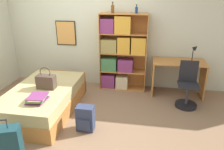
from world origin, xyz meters
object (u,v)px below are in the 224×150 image
at_px(bed, 44,99).
at_px(desk_lamp, 195,51).
at_px(bottle_green, 113,9).
at_px(bottle_brown, 136,10).
at_px(handbag, 46,81).
at_px(backpack, 85,118).
at_px(book_stack_on_bed, 37,99).
at_px(desk, 178,72).
at_px(bookcase, 120,52).
at_px(desk_chair, 187,92).

xyz_separation_m(bed, desk_lamp, (2.83, 1.12, 0.78)).
distance_m(bottle_green, bottle_brown, 0.49).
bearing_deg(desk_lamp, handbag, -157.54).
bearing_deg(bottle_brown, handbag, -139.79).
distance_m(bottle_brown, backpack, 2.44).
bearing_deg(book_stack_on_bed, bottle_brown, 51.03).
relative_size(bottle_green, backpack, 0.53).
relative_size(bottle_green, bottle_brown, 1.26).
height_order(bottle_green, desk_lamp, bottle_green).
distance_m(handbag, desk_lamp, 2.99).
height_order(handbag, bottle_green, bottle_green).
bearing_deg(handbag, desk, 25.13).
bearing_deg(book_stack_on_bed, bed, 107.42).
xyz_separation_m(bed, bookcase, (1.27, 1.26, 0.63)).
bearing_deg(desk, handbag, -154.87).
relative_size(book_stack_on_bed, desk_lamp, 0.95).
height_order(book_stack_on_bed, desk, desk).
relative_size(bottle_brown, desk_chair, 0.20).
height_order(book_stack_on_bed, bottle_brown, bottle_brown).
height_order(book_stack_on_bed, desk_chair, desk_chair).
bearing_deg(bookcase, backpack, -100.85).
bearing_deg(bed, bottle_green, 48.24).
relative_size(bottle_green, desk_chair, 0.25).
xyz_separation_m(bottle_brown, desk, (0.95, -0.12, -1.26)).
height_order(desk_lamp, desk_chair, desk_lamp).
distance_m(bookcase, desk_chair, 1.65).
bearing_deg(desk_lamp, desk, 174.75).
xyz_separation_m(bookcase, backpack, (-0.33, -1.73, -0.65)).
xyz_separation_m(bookcase, desk, (1.28, -0.11, -0.35)).
distance_m(book_stack_on_bed, bottle_brown, 2.61).
distance_m(handbag, desk, 2.73).
relative_size(book_stack_on_bed, bookcase, 0.21).
relative_size(desk_chair, backpack, 2.09).
bearing_deg(bed, backpack, -26.67).
distance_m(desk, backpack, 2.31).
relative_size(bookcase, desk, 1.57).
distance_m(desk_lamp, desk_chair, 0.87).
distance_m(desk_chair, backpack, 2.09).
relative_size(bed, bottle_brown, 10.36).
distance_m(bed, desk, 2.81).
relative_size(book_stack_on_bed, desk_chair, 0.41).
height_order(handbag, desk, handbag).
xyz_separation_m(bottle_green, bottle_brown, (0.49, 0.02, -0.02)).
height_order(bookcase, desk_lamp, bookcase).
xyz_separation_m(desk, desk_chair, (0.14, -0.50, -0.22)).
height_order(bed, bottle_green, bottle_green).
bearing_deg(bookcase, book_stack_on_bed, -122.07).
bearing_deg(bookcase, bottle_green, -175.27).
xyz_separation_m(desk, backpack, (-1.61, -1.62, -0.31)).
xyz_separation_m(bottle_green, backpack, (-0.17, -1.72, -1.59)).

